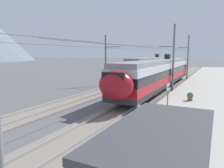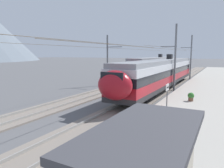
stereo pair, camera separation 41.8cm
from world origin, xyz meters
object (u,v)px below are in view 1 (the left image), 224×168
at_px(potted_plant_by_shelter, 171,122).
at_px(handbag_beside_passenger, 141,127).
at_px(passenger_walking, 139,119).
at_px(potted_plant_platform_edge, 190,96).
at_px(catenary_mast_far_side, 107,59).
at_px(train_far_track, 152,65).
at_px(platform_sign, 168,91).
at_px(train_near_platform, 159,72).
at_px(catenary_mast_east, 187,57).
at_px(catenary_mast_mid, 173,57).
at_px(handbag_near_sign, 162,108).

bearing_deg(potted_plant_by_shelter, handbag_beside_passenger, 125.69).
bearing_deg(passenger_walking, potted_plant_platform_edge, -7.88).
bearing_deg(catenary_mast_far_side, handbag_beside_passenger, -145.68).
height_order(train_far_track, catenary_mast_far_side, catenary_mast_far_side).
bearing_deg(catenary_mast_far_side, platform_sign, -134.97).
height_order(train_near_platform, potted_plant_by_shelter, train_near_platform).
xyz_separation_m(train_near_platform, train_far_track, (16.09, 5.72, -0.00)).
distance_m(catenary_mast_east, passenger_walking, 30.26).
bearing_deg(platform_sign, catenary_mast_far_side, 45.03).
xyz_separation_m(passenger_walking, potted_plant_platform_edge, (10.12, -1.40, -0.50)).
bearing_deg(catenary_mast_far_side, catenary_mast_mid, -90.85).
xyz_separation_m(train_far_track, potted_plant_by_shelter, (-30.71, -10.19, -1.56)).
bearing_deg(train_near_platform, potted_plant_platform_edge, -144.78).
bearing_deg(handbag_near_sign, train_far_track, 17.98).
bearing_deg(catenary_mast_east, train_near_platform, 173.29).
height_order(train_far_track, potted_plant_platform_edge, train_far_track).
relative_size(platform_sign, handbag_near_sign, 5.13).
height_order(catenary_mast_east, handbag_beside_passenger, catenary_mast_east).
height_order(handbag_beside_passenger, potted_plant_platform_edge, potted_plant_platform_edge).
bearing_deg(train_near_platform, catenary_mast_mid, -91.74).
distance_m(train_far_track, passenger_walking, 33.89).
height_order(catenary_mast_mid, handbag_near_sign, catenary_mast_mid).
distance_m(train_near_platform, train_far_track, 17.08).
distance_m(catenary_mast_east, catenary_mast_far_side, 16.33).
relative_size(train_far_track, catenary_mast_east, 0.64).
height_order(passenger_walking, potted_plant_platform_edge, passenger_walking).
relative_size(catenary_mast_east, potted_plant_by_shelter, 60.23).
xyz_separation_m(platform_sign, potted_plant_platform_edge, (4.67, -1.08, -1.11)).
xyz_separation_m(train_far_track, potted_plant_platform_edge, (-22.57, -10.29, -1.49)).
height_order(handbag_beside_passenger, handbag_near_sign, handbag_beside_passenger).
height_order(train_far_track, handbag_beside_passenger, train_far_track).
distance_m(catenary_mast_far_side, handbag_beside_passenger, 19.37).
bearing_deg(handbag_beside_passenger, train_near_platform, 10.85).
bearing_deg(train_far_track, catenary_mast_far_side, 172.76).
relative_size(catenary_mast_far_side, handbag_near_sign, 97.49).
height_order(catenary_mast_mid, catenary_mast_east, catenary_mast_mid).
height_order(train_far_track, catenary_mast_east, catenary_mast_east).
distance_m(train_far_track, handbag_near_sign, 28.47).
distance_m(catenary_mast_mid, handbag_beside_passenger, 16.12).
distance_m(passenger_walking, potted_plant_platform_edge, 10.23).
xyz_separation_m(catenary_mast_far_side, potted_plant_platform_edge, (-6.57, -12.33, -3.08)).
bearing_deg(handbag_beside_passenger, passenger_walking, -169.74).
xyz_separation_m(catenary_mast_mid, passenger_walking, (-16.55, -1.58, -2.95)).
bearing_deg(handbag_beside_passenger, catenary_mast_east, 2.78).
bearing_deg(catenary_mast_east, potted_plant_by_shelter, -174.15).
xyz_separation_m(catenary_mast_far_side, platform_sign, (-11.23, -11.25, -1.96)).
xyz_separation_m(catenary_mast_east, potted_plant_by_shelter, (-28.10, -2.88, -3.42)).
height_order(catenary_mast_far_side, potted_plant_by_shelter, catenary_mast_far_side).
bearing_deg(potted_plant_by_shelter, handbag_near_sign, 21.06).
bearing_deg(train_far_track, potted_plant_by_shelter, -161.64).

